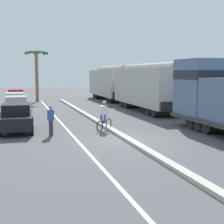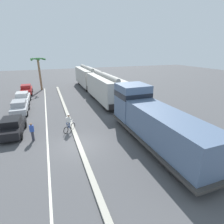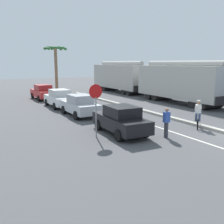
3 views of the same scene
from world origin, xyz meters
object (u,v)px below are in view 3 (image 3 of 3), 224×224
(hopper_car_lead, at_px, (181,82))
(palm_tree_near, at_px, (56,58))
(hopper_car_middle, at_px, (120,77))
(parked_car_white, at_px, (59,98))
(pedestrian_by_cars, at_px, (166,122))
(parked_car_black, at_px, (121,120))
(stop_sign, at_px, (96,100))
(parked_car_silver, at_px, (80,105))
(cyclist, at_px, (198,115))
(parked_car_red, at_px, (43,92))

(hopper_car_lead, bearing_deg, palm_tree_near, 126.09)
(hopper_car_middle, distance_m, parked_car_white, 13.84)
(hopper_car_lead, xyz_separation_m, palm_tree_near, (-8.78, 12.05, 2.51))
(hopper_car_lead, relative_size, parked_car_white, 2.51)
(pedestrian_by_cars, bearing_deg, parked_car_black, 132.94)
(palm_tree_near, bearing_deg, parked_car_black, -97.15)
(hopper_car_lead, height_order, parked_car_white, hopper_car_lead)
(parked_car_black, bearing_deg, hopper_car_lead, 31.57)
(hopper_car_lead, relative_size, pedestrian_by_cars, 6.54)
(hopper_car_lead, bearing_deg, stop_sign, -151.89)
(parked_car_silver, distance_m, pedestrian_by_cars, 8.01)
(stop_sign, bearing_deg, parked_car_white, 82.37)
(hopper_car_lead, distance_m, parked_car_black, 13.16)
(parked_car_white, bearing_deg, parked_car_silver, -88.87)
(parked_car_silver, bearing_deg, parked_car_white, 91.13)
(pedestrian_by_cars, bearing_deg, parked_car_white, 98.49)
(hopper_car_middle, height_order, parked_car_silver, hopper_car_middle)
(hopper_car_middle, height_order, palm_tree_near, palm_tree_near)
(parked_car_silver, distance_m, stop_sign, 6.17)
(hopper_car_middle, height_order, cyclist, hopper_car_middle)
(hopper_car_lead, xyz_separation_m, parked_car_white, (-11.28, 3.68, -1.26))
(hopper_car_middle, height_order, pedestrian_by_cars, hopper_car_middle)
(pedestrian_by_cars, bearing_deg, palm_tree_near, 88.24)
(parked_car_silver, height_order, parked_car_red, same)
(hopper_car_middle, relative_size, parked_car_silver, 2.52)
(hopper_car_lead, height_order, parked_car_red, hopper_car_lead)
(parked_car_silver, height_order, parked_car_white, same)
(pedestrian_by_cars, bearing_deg, hopper_car_lead, 42.78)
(parked_car_white, xyz_separation_m, pedestrian_by_cars, (1.85, -12.40, 0.03))
(stop_sign, xyz_separation_m, pedestrian_by_cars, (3.25, -1.95, -1.18))
(parked_car_red, height_order, cyclist, cyclist)
(parked_car_silver, distance_m, parked_car_red, 10.37)
(palm_tree_near, distance_m, pedestrian_by_cars, 21.11)
(parked_car_black, height_order, parked_car_silver, same)
(hopper_car_middle, relative_size, cyclist, 6.18)
(cyclist, bearing_deg, hopper_car_middle, 72.26)
(parked_car_white, bearing_deg, hopper_car_lead, -18.07)
(cyclist, xyz_separation_m, palm_tree_near, (-2.51, 20.06, 3.77))
(parked_car_black, relative_size, palm_tree_near, 0.70)
(parked_car_red, distance_m, stop_sign, 16.34)
(hopper_car_middle, xyz_separation_m, cyclist, (-6.28, -19.61, -1.26))
(parked_car_black, distance_m, cyclist, 5.02)
(parked_car_black, xyz_separation_m, parked_car_white, (-0.12, 10.54, 0.00))
(hopper_car_middle, bearing_deg, stop_sign, -124.61)
(parked_car_red, xyz_separation_m, cyclist, (4.95, -17.47, 0.00))
(pedestrian_by_cars, bearing_deg, cyclist, 12.63)
(parked_car_black, xyz_separation_m, parked_car_silver, (-0.03, 5.95, 0.00))
(parked_car_silver, height_order, palm_tree_near, palm_tree_near)
(parked_car_black, distance_m, pedestrian_by_cars, 2.54)
(hopper_car_lead, height_order, pedestrian_by_cars, hopper_car_lead)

